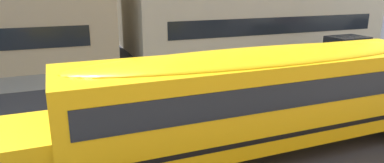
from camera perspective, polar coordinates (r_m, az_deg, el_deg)
The scene contains 5 objects.
ground_plane at distance 11.55m, azimuth 6.07°, elevation -7.49°, with size 400.00×400.00×0.00m, color #38383D.
sidewalk_far at distance 18.94m, azimuth -5.77°, elevation 1.79°, with size 120.00×3.00×0.01m, color gray.
lane_centreline at distance 11.55m, azimuth 6.07°, elevation -7.48°, with size 110.00×0.16×0.01m, color silver.
school_bus at distance 9.53m, azimuth 10.79°, elevation -1.86°, with size 12.82×3.03×2.86m.
parked_car_beige_by_lamppost at distance 22.29m, azimuth 24.30°, elevation 4.78°, with size 3.94×1.96×1.64m.
Camera 1 is at (-5.07, -9.34, 4.53)m, focal length 32.31 mm.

